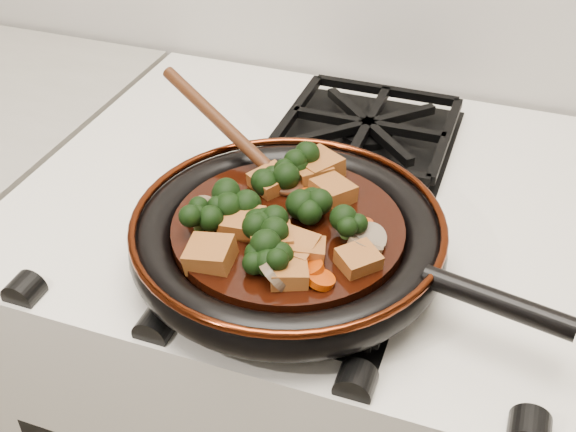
% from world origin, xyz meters
% --- Properties ---
extents(stove, '(0.76, 0.60, 0.90)m').
position_xyz_m(stove, '(0.00, 1.69, 0.45)').
color(stove, silver).
rests_on(stove, ground).
extents(burner_grate_front, '(0.23, 0.23, 0.03)m').
position_xyz_m(burner_grate_front, '(0.00, 1.55, 0.91)').
color(burner_grate_front, black).
rests_on(burner_grate_front, stove).
extents(burner_grate_back, '(0.23, 0.23, 0.03)m').
position_xyz_m(burner_grate_back, '(0.00, 1.83, 0.91)').
color(burner_grate_back, black).
rests_on(burner_grate_back, stove).
extents(skillet, '(0.45, 0.33, 0.05)m').
position_xyz_m(skillet, '(-0.01, 1.54, 0.94)').
color(skillet, black).
rests_on(skillet, burner_grate_front).
extents(braising_sauce, '(0.24, 0.24, 0.02)m').
position_xyz_m(braising_sauce, '(-0.01, 1.54, 0.95)').
color(braising_sauce, black).
rests_on(braising_sauce, skillet).
extents(tofu_cube_0, '(0.06, 0.06, 0.02)m').
position_xyz_m(tofu_cube_0, '(-0.01, 1.63, 0.97)').
color(tofu_cube_0, brown).
rests_on(tofu_cube_0, braising_sauce).
extents(tofu_cube_1, '(0.04, 0.04, 0.02)m').
position_xyz_m(tofu_cube_1, '(0.02, 1.50, 0.97)').
color(tofu_cube_1, brown).
rests_on(tofu_cube_1, braising_sauce).
extents(tofu_cube_2, '(0.05, 0.05, 0.02)m').
position_xyz_m(tofu_cube_2, '(0.02, 1.46, 0.97)').
color(tofu_cube_2, brown).
rests_on(tofu_cube_2, braising_sauce).
extents(tofu_cube_3, '(0.04, 0.04, 0.03)m').
position_xyz_m(tofu_cube_3, '(0.01, 1.50, 0.97)').
color(tofu_cube_3, brown).
rests_on(tofu_cube_3, braising_sauce).
extents(tofu_cube_4, '(0.05, 0.06, 0.02)m').
position_xyz_m(tofu_cube_4, '(-0.05, 1.60, 0.97)').
color(tofu_cube_4, brown).
rests_on(tofu_cube_4, braising_sauce).
extents(tofu_cube_5, '(0.05, 0.05, 0.02)m').
position_xyz_m(tofu_cube_5, '(0.07, 1.50, 0.97)').
color(tofu_cube_5, brown).
rests_on(tofu_cube_5, braising_sauce).
extents(tofu_cube_6, '(0.06, 0.06, 0.03)m').
position_xyz_m(tofu_cube_6, '(-0.01, 1.64, 0.97)').
color(tofu_cube_6, brown).
rests_on(tofu_cube_6, braising_sauce).
extents(tofu_cube_7, '(0.05, 0.05, 0.03)m').
position_xyz_m(tofu_cube_7, '(0.02, 1.60, 0.97)').
color(tofu_cube_7, brown).
rests_on(tofu_cube_7, braising_sauce).
extents(tofu_cube_8, '(0.04, 0.04, 0.03)m').
position_xyz_m(tofu_cube_8, '(-0.05, 1.52, 0.97)').
color(tofu_cube_8, brown).
rests_on(tofu_cube_8, braising_sauce).
extents(tofu_cube_9, '(0.05, 0.04, 0.03)m').
position_xyz_m(tofu_cube_9, '(-0.06, 1.46, 0.97)').
color(tofu_cube_9, brown).
rests_on(tofu_cube_9, braising_sauce).
extents(tofu_cube_10, '(0.06, 0.05, 0.03)m').
position_xyz_m(tofu_cube_10, '(-0.01, 1.50, 0.97)').
color(tofu_cube_10, brown).
rests_on(tofu_cube_10, braising_sauce).
extents(broccoli_floret_0, '(0.07, 0.07, 0.07)m').
position_xyz_m(broccoli_floret_0, '(-0.05, 1.60, 0.97)').
color(broccoli_floret_0, black).
rests_on(broccoli_floret_0, braising_sauce).
extents(broccoli_floret_1, '(0.06, 0.06, 0.06)m').
position_xyz_m(broccoli_floret_1, '(-0.09, 1.50, 0.97)').
color(broccoli_floret_1, black).
rests_on(broccoli_floret_1, braising_sauce).
extents(broccoli_floret_2, '(0.07, 0.07, 0.05)m').
position_xyz_m(broccoli_floret_2, '(0.01, 1.56, 0.97)').
color(broccoli_floret_2, black).
rests_on(broccoli_floret_2, braising_sauce).
extents(broccoli_floret_3, '(0.07, 0.07, 0.07)m').
position_xyz_m(broccoli_floret_3, '(0.05, 1.54, 0.97)').
color(broccoli_floret_3, black).
rests_on(broccoli_floret_3, braising_sauce).
extents(broccoli_floret_4, '(0.08, 0.08, 0.07)m').
position_xyz_m(broccoli_floret_4, '(-0.04, 1.64, 0.97)').
color(broccoli_floret_4, black).
rests_on(broccoli_floret_4, braising_sauce).
extents(broccoli_floret_5, '(0.07, 0.07, 0.07)m').
position_xyz_m(broccoli_floret_5, '(-0.01, 1.47, 0.97)').
color(broccoli_floret_5, black).
rests_on(broccoli_floret_5, braising_sauce).
extents(broccoli_floret_6, '(0.08, 0.09, 0.07)m').
position_xyz_m(broccoli_floret_6, '(-0.07, 1.54, 0.97)').
color(broccoli_floret_6, black).
rests_on(broccoli_floret_6, braising_sauce).
extents(broccoli_floret_7, '(0.08, 0.09, 0.07)m').
position_xyz_m(broccoli_floret_7, '(-0.02, 1.51, 0.97)').
color(broccoli_floret_7, black).
rests_on(broccoli_floret_7, braising_sauce).
extents(carrot_coin_0, '(0.03, 0.03, 0.01)m').
position_xyz_m(carrot_coin_0, '(-0.08, 1.55, 0.96)').
color(carrot_coin_0, '#A33104').
rests_on(carrot_coin_0, braising_sauce).
extents(carrot_coin_1, '(0.03, 0.03, 0.02)m').
position_xyz_m(carrot_coin_1, '(-0.01, 1.58, 0.96)').
color(carrot_coin_1, '#A33104').
rests_on(carrot_coin_1, braising_sauce).
extents(carrot_coin_2, '(0.03, 0.03, 0.02)m').
position_xyz_m(carrot_coin_2, '(0.05, 1.47, 0.96)').
color(carrot_coin_2, '#A33104').
rests_on(carrot_coin_2, braising_sauce).
extents(carrot_coin_3, '(0.03, 0.03, 0.02)m').
position_xyz_m(carrot_coin_3, '(0.06, 1.56, 0.96)').
color(carrot_coin_3, '#A33104').
rests_on(carrot_coin_3, braising_sauce).
extents(carrot_coin_4, '(0.03, 0.03, 0.02)m').
position_xyz_m(carrot_coin_4, '(0.03, 1.48, 0.96)').
color(carrot_coin_4, '#A33104').
rests_on(carrot_coin_4, braising_sauce).
extents(mushroom_slice_0, '(0.05, 0.05, 0.02)m').
position_xyz_m(mushroom_slice_0, '(0.07, 1.53, 0.97)').
color(mushroom_slice_0, brown).
rests_on(mushroom_slice_0, braising_sauce).
extents(mushroom_slice_1, '(0.03, 0.03, 0.02)m').
position_xyz_m(mushroom_slice_1, '(-0.10, 1.53, 0.97)').
color(mushroom_slice_1, brown).
rests_on(mushroom_slice_1, braising_sauce).
extents(mushroom_slice_2, '(0.04, 0.05, 0.03)m').
position_xyz_m(mushroom_slice_2, '(0.01, 1.46, 0.97)').
color(mushroom_slice_2, brown).
rests_on(mushroom_slice_2, braising_sauce).
extents(mushroom_slice_3, '(0.05, 0.05, 0.03)m').
position_xyz_m(mushroom_slice_3, '(-0.09, 1.52, 0.97)').
color(mushroom_slice_3, brown).
rests_on(mushroom_slice_3, braising_sauce).
extents(mushroom_slice_4, '(0.04, 0.04, 0.03)m').
position_xyz_m(mushroom_slice_4, '(0.08, 1.54, 0.97)').
color(mushroom_slice_4, brown).
rests_on(mushroom_slice_4, braising_sauce).
extents(wooden_spoon, '(0.13, 0.09, 0.21)m').
position_xyz_m(wooden_spoon, '(-0.09, 1.63, 0.98)').
color(wooden_spoon, '#401F0D').
rests_on(wooden_spoon, braising_sauce).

